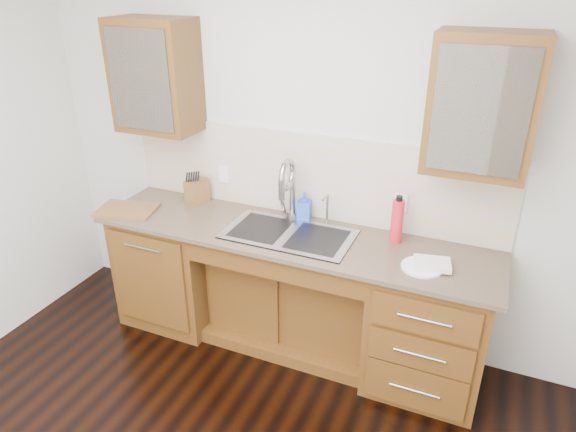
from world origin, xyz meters
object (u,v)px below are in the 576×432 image
at_px(water_bottle, 397,221).
at_px(knife_block, 197,192).
at_px(plate, 422,267).
at_px(soap_bottle, 304,206).
at_px(cutting_board, 127,210).

height_order(water_bottle, knife_block, water_bottle).
bearing_deg(knife_block, plate, 10.02).
distance_m(plate, knife_block, 1.72).
height_order(soap_bottle, plate, soap_bottle).
distance_m(knife_block, cutting_board, 0.51).
height_order(soap_bottle, water_bottle, water_bottle).
height_order(water_bottle, cutting_board, water_bottle).
distance_m(plate, cutting_board, 2.09).
relative_size(soap_bottle, cutting_board, 0.49).
bearing_deg(soap_bottle, water_bottle, -18.40).
bearing_deg(water_bottle, cutting_board, -170.98).
bearing_deg(knife_block, water_bottle, 18.54).
xyz_separation_m(knife_block, cutting_board, (-0.39, -0.32, -0.08)).
height_order(plate, cutting_board, cutting_board).
distance_m(water_bottle, plate, 0.36).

